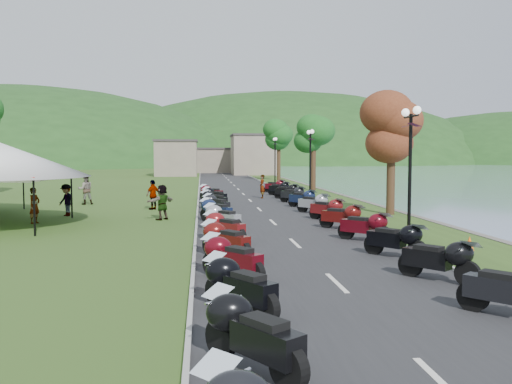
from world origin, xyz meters
name	(u,v)px	position (x,y,z in m)	size (l,w,h in m)	color
road	(243,194)	(0.00, 40.00, 0.01)	(7.00, 120.00, 0.02)	#2B2B2D
hills_backdrop	(210,163)	(0.00, 200.00, 0.00)	(360.00, 120.00, 76.00)	#285621
far_building	(210,158)	(-2.00, 85.00, 2.50)	(18.00, 16.00, 5.00)	gray
moto_row_left	(225,234)	(-2.55, 14.89, 0.55)	(2.60, 40.14, 1.10)	#331411
moto_row_right	(335,213)	(2.66, 20.91, 0.55)	(2.60, 43.09, 1.10)	#331411
tree_lakeside	(391,147)	(6.62, 24.68, 3.60)	(2.59, 2.59, 7.20)	#216C21
pedestrian_a	(35,224)	(-10.98, 22.78, 0.00)	(0.61, 0.45, 1.67)	slate
pedestrian_b	(86,204)	(-10.66, 32.32, 0.00)	(0.93, 0.51, 1.92)	slate
pedestrian_c	(67,216)	(-10.28, 25.81, 0.00)	(1.07, 0.44, 1.66)	slate
traffic_cone_near	(216,281)	(-3.00, 9.46, 0.26)	(0.33, 0.33, 0.51)	#F2590C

